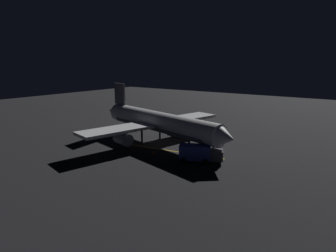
{
  "coord_description": "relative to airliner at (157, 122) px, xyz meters",
  "views": [
    {
      "loc": [
        41.38,
        31.61,
        14.62
      ],
      "look_at": [
        0.0,
        2.0,
        3.5
      ],
      "focal_mm": 31.39,
      "sensor_mm": 36.0,
      "label": 1
    }
  ],
  "objects": [
    {
      "name": "apron_guide_stripe",
      "position": [
        2.77,
        4.55,
        -3.84
      ],
      "size": [
        2.94,
        19.37,
        0.01
      ],
      "primitive_type": "cube",
      "rotation": [
        0.0,
        0.0,
        0.14
      ],
      "color": "gold",
      "rests_on": "ground_plane"
    },
    {
      "name": "ground_crew_worker",
      "position": [
        -2.98,
        10.02,
        -2.96
      ],
      "size": [
        0.4,
        0.4,
        1.74
      ],
      "color": "black",
      "rests_on": "ground_plane"
    },
    {
      "name": "ground_plane",
      "position": [
        0.13,
        0.55,
        -3.94
      ],
      "size": [
        180.0,
        180.0,
        0.2
      ],
      "primitive_type": "cube",
      "color": "black"
    },
    {
      "name": "traffic_cone_near_right",
      "position": [
        -4.94,
        10.71,
        -3.59
      ],
      "size": [
        0.5,
        0.5,
        0.55
      ],
      "color": "#EA590F",
      "rests_on": "ground_plane"
    },
    {
      "name": "airliner",
      "position": [
        0.0,
        0.0,
        0.0
      ],
      "size": [
        29.53,
        34.22,
        10.26
      ],
      "color": "white",
      "rests_on": "ground_plane"
    },
    {
      "name": "catering_truck",
      "position": [
        -7.4,
        0.48,
        -2.62
      ],
      "size": [
        6.33,
        2.44,
        2.33
      ],
      "color": "maroon",
      "rests_on": "ground_plane"
    },
    {
      "name": "traffic_cone_near_left",
      "position": [
        0.66,
        8.25,
        -3.59
      ],
      "size": [
        0.5,
        0.5,
        0.55
      ],
      "color": "#EA590F",
      "rests_on": "ground_plane"
    },
    {
      "name": "baggage_truck",
      "position": [
        4.93,
        11.61,
        -2.52
      ],
      "size": [
        4.69,
        6.64,
        2.58
      ],
      "color": "navy",
      "rests_on": "ground_plane"
    },
    {
      "name": "traffic_cone_under_wing",
      "position": [
        5.91,
        3.84,
        -3.59
      ],
      "size": [
        0.5,
        0.5,
        0.55
      ],
      "color": "#EA590F",
      "rests_on": "ground_plane"
    }
  ]
}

